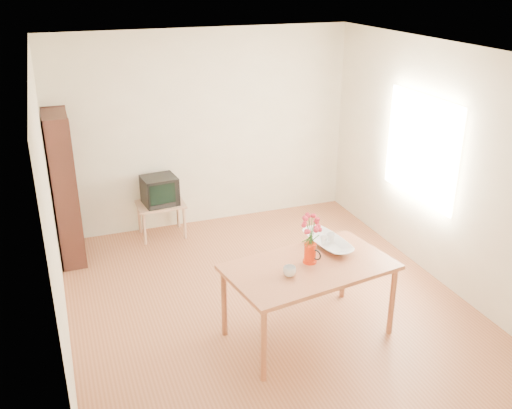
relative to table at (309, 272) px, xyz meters
name	(u,v)px	position (x,y,z in m)	size (l,w,h in m)	color
room	(269,187)	(-0.14, 0.67, 0.63)	(4.50, 4.50, 4.50)	brown
table	(309,272)	(0.00, 0.00, 0.00)	(1.65, 1.10, 0.75)	#995334
tv_stand	(161,209)	(-0.87, 2.64, -0.29)	(0.60, 0.45, 0.46)	tan
bookshelf	(65,193)	(-2.02, 2.42, 0.16)	(0.28, 0.70, 1.80)	black
pitcher	(310,254)	(0.02, 0.05, 0.16)	(0.13, 0.19, 0.19)	red
flowers	(311,229)	(0.02, 0.05, 0.41)	(0.22, 0.22, 0.31)	#C92F47
mug	(290,271)	(-0.25, -0.11, 0.12)	(0.12, 0.12, 0.09)	white
bowl	(328,226)	(0.34, 0.31, 0.28)	(0.43, 0.43, 0.41)	white
teacup_a	(324,231)	(0.30, 0.31, 0.23)	(0.06, 0.06, 0.06)	white
teacup_b	(331,229)	(0.38, 0.33, 0.24)	(0.07, 0.07, 0.07)	white
television	(159,190)	(-0.87, 2.65, -0.03)	(0.46, 0.43, 0.36)	black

